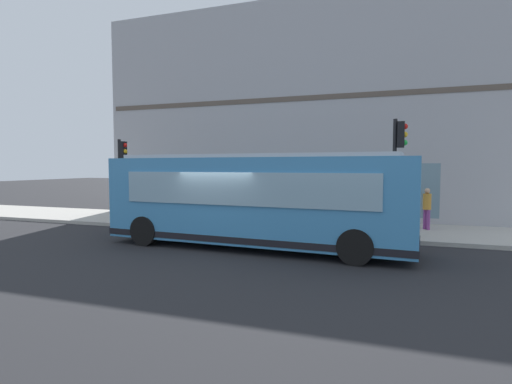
{
  "coord_description": "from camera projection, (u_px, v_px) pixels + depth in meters",
  "views": [
    {
      "loc": [
        -11.93,
        -5.26,
        2.7
      ],
      "look_at": [
        2.24,
        -0.26,
        1.71
      ],
      "focal_mm": 28.13,
      "sensor_mm": 36.0,
      "label": 1
    }
  ],
  "objects": [
    {
      "name": "building_corner",
      "position": [
        299.0,
        118.0,
        22.47
      ],
      "size": [
        6.58,
        20.04,
        10.73
      ],
      "color": "#A8A8AD",
      "rests_on": "ground"
    },
    {
      "name": "sidewalk_curb",
      "position": [
        270.0,
        225.0,
        17.67
      ],
      "size": [
        4.42,
        40.0,
        0.15
      ],
      "primitive_type": "cube",
      "color": "#B2ADA3",
      "rests_on": "ground"
    },
    {
      "name": "newspaper_vending_box",
      "position": [
        204.0,
        209.0,
        19.55
      ],
      "size": [
        0.44,
        0.43,
        0.9
      ],
      "color": "#263F99",
      "rests_on": "sidewalk_curb"
    },
    {
      "name": "pedestrian_near_hydrant",
      "position": [
        186.0,
        201.0,
        17.7
      ],
      "size": [
        0.32,
        0.32,
        1.74
      ],
      "color": "#99994C",
      "rests_on": "sidewalk_curb"
    },
    {
      "name": "pedestrian_walking_along_curb",
      "position": [
        427.0,
        206.0,
        15.99
      ],
      "size": [
        0.32,
        0.32,
        1.65
      ],
      "color": "#8C3F8C",
      "rests_on": "sidewalk_curb"
    },
    {
      "name": "traffic_light_down_block",
      "position": [
        122.0,
        164.0,
        18.26
      ],
      "size": [
        0.32,
        0.49,
        3.75
      ],
      "color": "black",
      "rests_on": "sidewalk_curb"
    },
    {
      "name": "city_bus_nearside",
      "position": [
        255.0,
        201.0,
        13.15
      ],
      "size": [
        3.09,
        10.16,
        3.07
      ],
      "color": "#3F8CC6",
      "rests_on": "ground"
    },
    {
      "name": "fire_hydrant",
      "position": [
        330.0,
        222.0,
        15.46
      ],
      "size": [
        0.35,
        0.35,
        0.74
      ],
      "color": "red",
      "rests_on": "sidewalk_curb"
    },
    {
      "name": "pedestrian_near_building_entrance",
      "position": [
        153.0,
        197.0,
        18.98
      ],
      "size": [
        0.32,
        0.32,
        1.81
      ],
      "color": "#99994C",
      "rests_on": "sidewalk_curb"
    },
    {
      "name": "traffic_light_near_corner",
      "position": [
        398.0,
        155.0,
        14.0
      ],
      "size": [
        0.32,
        0.49,
        4.18
      ],
      "color": "black",
      "rests_on": "sidewalk_curb"
    },
    {
      "name": "ground",
      "position": [
        226.0,
        248.0,
        13.15
      ],
      "size": [
        120.0,
        120.0,
        0.0
      ],
      "primitive_type": "plane",
      "color": "#262628"
    },
    {
      "name": "pedestrian_by_light_pole",
      "position": [
        157.0,
        196.0,
        20.3
      ],
      "size": [
        0.32,
        0.32,
        1.77
      ],
      "color": "#99994C",
      "rests_on": "sidewalk_curb"
    }
  ]
}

